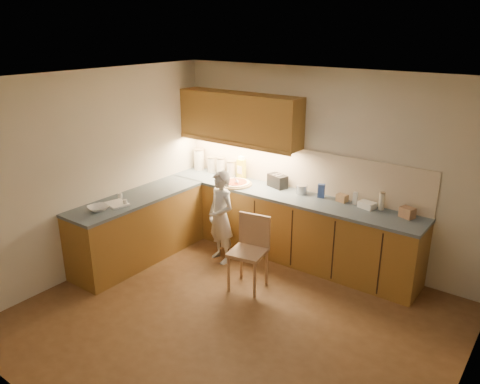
{
  "coord_description": "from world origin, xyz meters",
  "views": [
    {
      "loc": [
        2.67,
        -3.52,
        3.09
      ],
      "look_at": [
        -0.8,
        1.2,
        1.0
      ],
      "focal_mm": 35.0,
      "sensor_mm": 36.0,
      "label": 1
    }
  ],
  "objects_px": {
    "oil_jug": "(241,168)",
    "toaster": "(278,181)",
    "pizza_on_board": "(235,183)",
    "wooden_chair": "(250,246)",
    "child": "(221,217)"
  },
  "relations": [
    {
      "from": "oil_jug",
      "to": "toaster",
      "type": "distance_m",
      "value": 0.65
    },
    {
      "from": "pizza_on_board",
      "to": "wooden_chair",
      "type": "distance_m",
      "value": 1.31
    },
    {
      "from": "oil_jug",
      "to": "toaster",
      "type": "height_order",
      "value": "oil_jug"
    },
    {
      "from": "child",
      "to": "oil_jug",
      "type": "height_order",
      "value": "child"
    },
    {
      "from": "child",
      "to": "oil_jug",
      "type": "distance_m",
      "value": 0.99
    },
    {
      "from": "wooden_chair",
      "to": "oil_jug",
      "type": "distance_m",
      "value": 1.61
    },
    {
      "from": "child",
      "to": "wooden_chair",
      "type": "relative_size",
      "value": 1.4
    },
    {
      "from": "oil_jug",
      "to": "toaster",
      "type": "xyz_separation_m",
      "value": [
        0.64,
        -0.01,
        -0.07
      ]
    },
    {
      "from": "pizza_on_board",
      "to": "wooden_chair",
      "type": "bearing_deg",
      "value": -44.62
    },
    {
      "from": "pizza_on_board",
      "to": "wooden_chair",
      "type": "relative_size",
      "value": 0.52
    },
    {
      "from": "child",
      "to": "toaster",
      "type": "relative_size",
      "value": 4.03
    },
    {
      "from": "pizza_on_board",
      "to": "toaster",
      "type": "relative_size",
      "value": 1.5
    },
    {
      "from": "toaster",
      "to": "child",
      "type": "bearing_deg",
      "value": -95.93
    },
    {
      "from": "oil_jug",
      "to": "pizza_on_board",
      "type": "bearing_deg",
      "value": -70.8
    },
    {
      "from": "toaster",
      "to": "oil_jug",
      "type": "bearing_deg",
      "value": -162.75
    }
  ]
}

